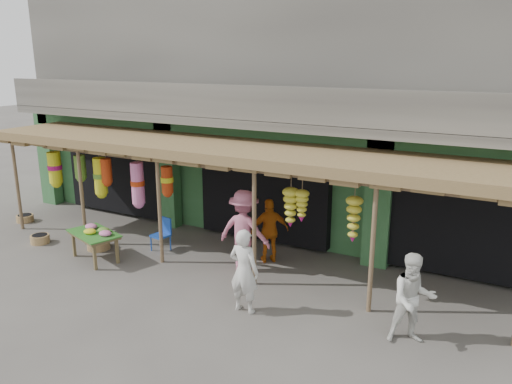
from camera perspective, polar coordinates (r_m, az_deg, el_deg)
The scene contains 12 objects.
ground at distance 11.54m, azimuth -4.13°, elevation -9.03°, with size 80.00×80.00×0.00m, color #514C47.
building at distance 14.91m, azimuth 5.82°, elevation 9.90°, with size 16.40×6.80×7.00m.
awning at distance 11.50m, azimuth -2.93°, elevation 4.40°, with size 14.00×2.70×2.79m.
flower_table at distance 12.50m, azimuth -17.92°, elevation -4.60°, with size 1.52×1.17×0.81m.
blue_chair at distance 12.80m, azimuth -10.63°, elevation -4.53°, with size 0.46×0.47×0.83m.
basket_left at distance 16.30m, azimuth -24.89°, elevation -2.74°, with size 0.48×0.48×0.20m, color olive.
basket_mid at distance 13.36m, azimuth -17.54°, elevation -5.77°, with size 0.57×0.57×0.22m, color olive.
basket_right at distance 14.30m, azimuth -23.46°, elevation -4.95°, with size 0.48×0.48×0.22m, color #9F7A4A.
person_front at distance 9.51m, azimuth -1.38°, elevation -9.01°, with size 0.61×0.40×1.66m, color silver.
person_right at distance 8.96m, azimuth 17.50°, elevation -11.57°, with size 0.78×0.61×1.60m, color silver.
person_vendor at distance 11.77m, azimuth 1.59°, elevation -4.44°, with size 0.91×0.38×1.55m, color #C66012.
person_shopper at distance 11.26m, azimuth -1.35°, elevation -4.45°, with size 1.22×0.70×1.89m, color #C26682.
Camera 1 is at (5.70, -8.84, 4.73)m, focal length 35.00 mm.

